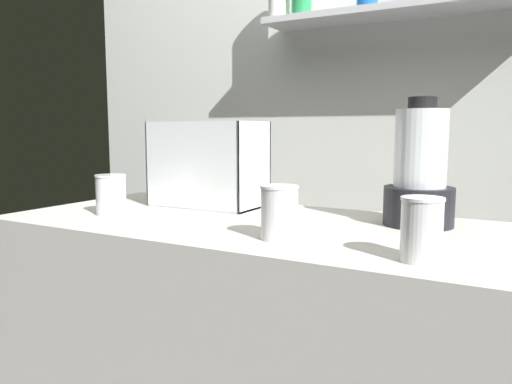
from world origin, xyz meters
TOP-DOWN VIEW (x-y plane):
  - counter at (0.00, 0.00)m, footprint 1.40×0.64m
  - back_wall_unit at (0.00, 0.77)m, footprint 2.60×0.24m
  - carrot_display_bin at (-0.27, 0.17)m, footprint 0.35×0.20m
  - blender_pitcher at (0.39, 0.16)m, footprint 0.18×0.18m
  - juice_cup_mango_far_left at (-0.43, -0.11)m, footprint 0.09×0.09m
  - juice_cup_carrot_left at (0.15, -0.17)m, footprint 0.09×0.09m
  - juice_cup_carrot_middle at (0.47, -0.21)m, footprint 0.08×0.08m

SIDE VIEW (x-z plane):
  - counter at x=0.00m, z-range 0.00..0.90m
  - juice_cup_mango_far_left at x=-0.43m, z-range 0.89..1.01m
  - juice_cup_carrot_left at x=0.15m, z-range 0.90..1.02m
  - juice_cup_carrot_middle at x=0.47m, z-range 0.90..1.02m
  - carrot_display_bin at x=-0.27m, z-range 0.85..1.12m
  - blender_pitcher at x=0.39m, z-range 0.87..1.19m
  - back_wall_unit at x=0.00m, z-range 0.01..2.51m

